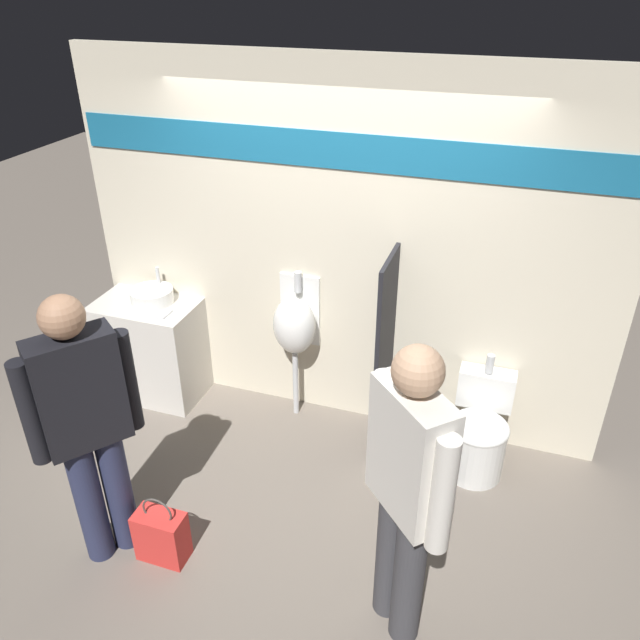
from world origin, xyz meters
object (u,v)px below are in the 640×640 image
at_px(urinal_near_counter, 295,325).
at_px(person_in_vest, 407,488).
at_px(toilet, 478,435).
at_px(person_with_lanyard, 87,424).
at_px(shopping_bag, 162,536).
at_px(sink_basin, 152,296).
at_px(cell_phone, 164,314).

xyz_separation_m(urinal_near_counter, person_in_vest, (1.16, -1.56, 0.17)).
relative_size(toilet, person_with_lanyard, 0.47).
bearing_deg(shopping_bag, urinal_near_counter, 80.31).
xyz_separation_m(toilet, person_with_lanyard, (-2.04, -1.44, 0.69)).
bearing_deg(sink_basin, cell_phone, -38.22).
bearing_deg(toilet, person_in_vest, -101.37).
relative_size(urinal_near_counter, toilet, 1.47).
bearing_deg(urinal_near_counter, shopping_bag, -99.69).
relative_size(sink_basin, person_with_lanyard, 0.19).
height_order(cell_phone, toilet, cell_phone).
bearing_deg(person_in_vest, shopping_bag, 47.19).
height_order(sink_basin, person_with_lanyard, person_with_lanyard).
bearing_deg(urinal_near_counter, cell_phone, -167.35).
height_order(sink_basin, cell_phone, sink_basin).
height_order(cell_phone, person_in_vest, person_in_vest).
distance_m(cell_phone, urinal_near_counter, 1.00).
bearing_deg(cell_phone, sink_basin, 141.78).
xyz_separation_m(person_in_vest, person_with_lanyard, (-1.76, -0.07, -0.01)).
height_order(toilet, person_in_vest, person_in_vest).
distance_m(sink_basin, shopping_bag, 1.91).
xyz_separation_m(sink_basin, urinal_near_counter, (1.17, 0.07, -0.09)).
bearing_deg(person_with_lanyard, person_in_vest, -50.28).
relative_size(urinal_near_counter, person_in_vest, 0.68).
bearing_deg(urinal_near_counter, person_with_lanyard, -110.37).
distance_m(toilet, person_in_vest, 1.56).
height_order(toilet, person_with_lanyard, person_with_lanyard).
distance_m(urinal_near_counter, person_with_lanyard, 1.74).
bearing_deg(toilet, person_with_lanyard, -144.79).
relative_size(sink_basin, person_in_vest, 0.19).
height_order(urinal_near_counter, shopping_bag, urinal_near_counter).
bearing_deg(shopping_bag, person_with_lanyard, -174.52).
distance_m(cell_phone, shopping_bag, 1.68).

